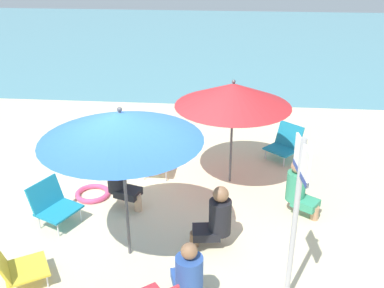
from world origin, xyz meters
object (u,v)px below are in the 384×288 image
(beach_chair_a, at_px, (14,266))
(beach_chair_d, at_px, (53,203))
(umbrella_blue, at_px, (121,126))
(beach_chair_e, at_px, (150,158))
(beach_chair_b, at_px, (285,143))
(person_b, at_px, (120,178))
(swim_ring, at_px, (93,194))
(person_d, at_px, (188,274))
(warning_sign, at_px, (297,200))
(person_c, at_px, (299,188))
(person_a, at_px, (216,218))
(umbrella_red, at_px, (233,95))

(beach_chair_a, bearing_deg, beach_chair_d, 59.51)
(umbrella_blue, bearing_deg, beach_chair_e, 92.53)
(umbrella_blue, bearing_deg, beach_chair_b, 52.88)
(umbrella_blue, xyz_separation_m, person_b, (-0.37, 1.10, -1.32))
(swim_ring, bearing_deg, person_d, -51.03)
(person_b, xyz_separation_m, warning_sign, (2.34, -1.76, 0.84))
(swim_ring, bearing_deg, beach_chair_d, -112.89)
(beach_chair_a, distance_m, person_c, 3.99)
(beach_chair_a, height_order, beach_chair_b, beach_chair_b)
(umbrella_blue, height_order, person_b, umbrella_blue)
(beach_chair_b, distance_m, person_a, 3.01)
(umbrella_red, height_order, person_d, umbrella_red)
(umbrella_blue, relative_size, person_c, 2.34)
(beach_chair_e, distance_m, person_a, 2.25)
(umbrella_red, bearing_deg, beach_chair_b, 44.28)
(umbrella_red, bearing_deg, swim_ring, -162.69)
(umbrella_red, distance_m, person_d, 3.12)
(umbrella_blue, bearing_deg, umbrella_red, 57.86)
(umbrella_red, relative_size, beach_chair_b, 2.47)
(beach_chair_b, bearing_deg, warning_sign, 36.40)
(person_d, bearing_deg, person_b, 15.03)
(beach_chair_a, height_order, person_a, person_a)
(beach_chair_d, xyz_separation_m, swim_ring, (0.33, 0.78, -0.29))
(umbrella_red, xyz_separation_m, beach_chair_b, (1.01, 0.98, -1.24))
(beach_chair_b, bearing_deg, umbrella_blue, 4.30)
(beach_chair_d, height_order, person_d, person_d)
(beach_chair_a, bearing_deg, person_d, -35.04)
(beach_chair_a, xyz_separation_m, person_b, (0.84, 1.81, 0.21))
(person_b, relative_size, person_d, 1.12)
(umbrella_blue, bearing_deg, warning_sign, -18.46)
(beach_chair_a, xyz_separation_m, person_c, (3.52, 1.89, 0.14))
(person_c, relative_size, warning_sign, 0.43)
(beach_chair_d, distance_m, beach_chair_e, 1.94)
(warning_sign, bearing_deg, beach_chair_a, 174.17)
(beach_chair_b, distance_m, person_b, 3.30)
(umbrella_red, bearing_deg, umbrella_blue, -122.14)
(warning_sign, bearing_deg, umbrella_red, 97.36)
(warning_sign, bearing_deg, person_d, -178.41)
(umbrella_red, distance_m, person_a, 2.11)
(beach_chair_e, bearing_deg, beach_chair_b, 21.82)
(beach_chair_b, distance_m, beach_chair_e, 2.55)
(warning_sign, bearing_deg, umbrella_blue, 154.74)
(person_a, height_order, person_b, person_b)
(umbrella_red, xyz_separation_m, person_a, (-0.17, -1.79, -1.11))
(umbrella_red, relative_size, beach_chair_d, 2.52)
(person_c, height_order, warning_sign, warning_sign)
(umbrella_blue, distance_m, person_c, 2.94)
(person_c, distance_m, swim_ring, 3.25)
(umbrella_blue, height_order, beach_chair_d, umbrella_blue)
(umbrella_blue, height_order, person_c, umbrella_blue)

